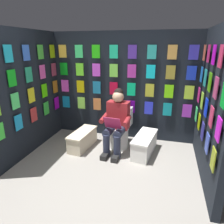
{
  "coord_description": "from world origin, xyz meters",
  "views": [
    {
      "loc": [
        -0.89,
        2.07,
        1.93
      ],
      "look_at": [
        -0.02,
        -1.12,
        0.85
      ],
      "focal_mm": 32.92,
      "sensor_mm": 36.0,
      "label": 1
    }
  ],
  "objects_px": {
    "toilet": "(120,130)",
    "comic_longbox_far": "(83,139)",
    "comic_longbox_near": "(144,144)",
    "person_reading": "(116,121)"
  },
  "relations": [
    {
      "from": "toilet",
      "to": "comic_longbox_far",
      "type": "bearing_deg",
      "value": 25.17
    },
    {
      "from": "comic_longbox_near",
      "to": "comic_longbox_far",
      "type": "distance_m",
      "value": 1.21
    },
    {
      "from": "toilet",
      "to": "comic_longbox_far",
      "type": "xyz_separation_m",
      "value": [
        0.69,
        0.26,
        -0.16
      ]
    },
    {
      "from": "toilet",
      "to": "person_reading",
      "type": "bearing_deg",
      "value": 90.58
    },
    {
      "from": "comic_longbox_near",
      "to": "comic_longbox_far",
      "type": "relative_size",
      "value": 1.08
    },
    {
      "from": "person_reading",
      "to": "comic_longbox_near",
      "type": "height_order",
      "value": "person_reading"
    },
    {
      "from": "person_reading",
      "to": "comic_longbox_near",
      "type": "distance_m",
      "value": 0.68
    },
    {
      "from": "person_reading",
      "to": "comic_longbox_far",
      "type": "relative_size",
      "value": 1.52
    },
    {
      "from": "comic_longbox_near",
      "to": "comic_longbox_far",
      "type": "xyz_separation_m",
      "value": [
        1.21,
        0.06,
        -0.02
      ]
    },
    {
      "from": "toilet",
      "to": "comic_longbox_far",
      "type": "relative_size",
      "value": 0.99
    }
  ]
}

